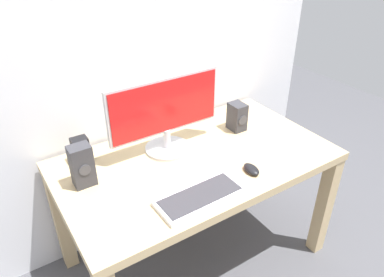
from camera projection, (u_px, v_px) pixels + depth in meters
The scene contains 8 objects.
ground_plane at pixel (195, 254), 2.21m from camera, with size 6.00×6.00×0.00m, color #4C4C51.
desk at pixel (196, 173), 1.89m from camera, with size 1.38×0.79×0.71m.
monitor at pixel (165, 113), 1.80m from camera, with size 0.60×0.23×0.39m.
keyboard_primary at pixel (200, 197), 1.56m from camera, with size 0.39×0.17×0.02m.
mouse at pixel (251, 169), 1.73m from camera, with size 0.06×0.10×0.03m, color black.
speaker_right at pixel (237, 117), 2.05m from camera, with size 0.08×0.10×0.16m.
speaker_left at pixel (82, 166), 1.61m from camera, with size 0.10×0.08×0.20m.
audio_controller at pixel (81, 150), 1.78m from camera, with size 0.08×0.07×0.13m.
Camera 1 is at (-0.85, -1.26, 1.75)m, focal length 34.09 mm.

